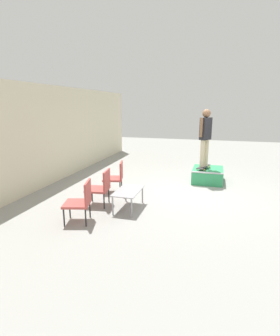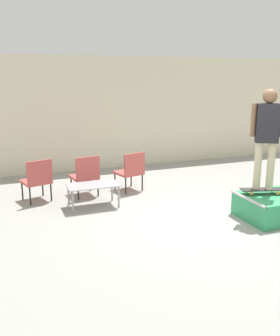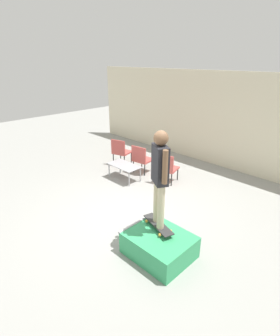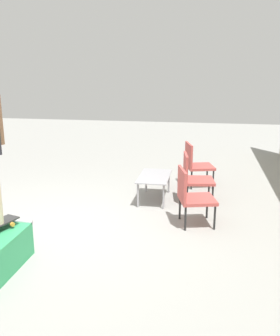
# 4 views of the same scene
# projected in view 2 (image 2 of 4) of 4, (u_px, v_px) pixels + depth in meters

# --- Properties ---
(ground_plane) EXTENTS (24.00, 24.00, 0.00)m
(ground_plane) POSITION_uv_depth(u_px,v_px,m) (199.00, 218.00, 6.76)
(ground_plane) COLOR gray
(house_wall_back) EXTENTS (12.00, 0.06, 3.00)m
(house_wall_back) POSITION_uv_depth(u_px,v_px,m) (124.00, 113.00, 10.23)
(house_wall_back) COLOR beige
(house_wall_back) RESTS_ON ground_plane
(skate_ramp_box) EXTENTS (1.16, 0.94, 0.45)m
(skate_ramp_box) POSITION_uv_depth(u_px,v_px,m) (273.00, 207.00, 6.71)
(skate_ramp_box) COLOR #339E60
(skate_ramp_box) RESTS_ON ground_plane
(skateboard_on_ramp) EXTENTS (0.79, 0.41, 0.07)m
(skateboard_on_ramp) POSITION_uv_depth(u_px,v_px,m) (262.00, 190.00, 6.71)
(skateboard_on_ramp) COLOR #2D2D2D
(skateboard_on_ramp) RESTS_ON skate_ramp_box
(person_skater) EXTENTS (0.50, 0.37, 1.76)m
(person_skater) POSITION_uv_depth(u_px,v_px,m) (267.00, 131.00, 6.45)
(person_skater) COLOR #C6B793
(person_skater) RESTS_ON skateboard_on_ramp
(coffee_table) EXTENTS (0.99, 0.54, 0.45)m
(coffee_table) POSITION_uv_depth(u_px,v_px,m) (93.00, 187.00, 7.23)
(coffee_table) COLOR #9E9EA3
(coffee_table) RESTS_ON ground_plane
(patio_chair_left) EXTENTS (0.64, 0.64, 0.88)m
(patio_chair_left) POSITION_uv_depth(u_px,v_px,m) (37.00, 178.00, 7.52)
(patio_chair_left) COLOR black
(patio_chair_left) RESTS_ON ground_plane
(patio_chair_center) EXTENTS (0.59, 0.59, 0.88)m
(patio_chair_center) POSITION_uv_depth(u_px,v_px,m) (86.00, 174.00, 7.86)
(patio_chair_center) COLOR black
(patio_chair_center) RESTS_ON ground_plane
(patio_chair_right) EXTENTS (0.64, 0.64, 0.88)m
(patio_chair_right) POSITION_uv_depth(u_px,v_px,m) (131.00, 170.00, 8.20)
(patio_chair_right) COLOR black
(patio_chair_right) RESTS_ON ground_plane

